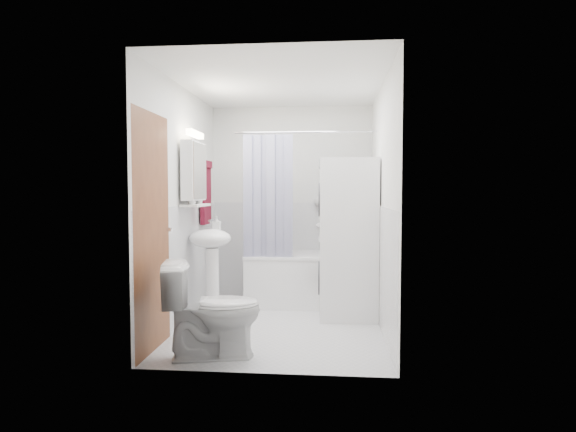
# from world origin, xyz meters

# --- Properties ---
(floor) EXTENTS (2.60, 2.60, 0.00)m
(floor) POSITION_xyz_m (0.00, 0.00, 0.00)
(floor) COLOR silver
(floor) RESTS_ON ground
(room_walls) EXTENTS (2.60, 2.60, 2.60)m
(room_walls) POSITION_xyz_m (0.00, 0.00, 1.49)
(room_walls) COLOR silver
(room_walls) RESTS_ON ground
(wainscot) EXTENTS (1.98, 2.58, 2.58)m
(wainscot) POSITION_xyz_m (0.00, 0.29, 0.60)
(wainscot) COLOR white
(wainscot) RESTS_ON ground
(door) EXTENTS (0.05, 2.00, 2.00)m
(door) POSITION_xyz_m (-0.95, -0.55, 1.00)
(door) COLOR brown
(door) RESTS_ON ground
(bathtub) EXTENTS (1.58, 0.75, 0.60)m
(bathtub) POSITION_xyz_m (0.30, 0.92, 0.33)
(bathtub) COLOR white
(bathtub) RESTS_ON ground
(tub_spout) EXTENTS (0.04, 0.12, 0.04)m
(tub_spout) POSITION_xyz_m (0.50, 1.25, 0.92)
(tub_spout) COLOR silver
(tub_spout) RESTS_ON room_walls
(curtain_rod) EXTENTS (1.76, 0.02, 0.02)m
(curtain_rod) POSITION_xyz_m (0.30, 0.61, 2.00)
(curtain_rod) COLOR silver
(curtain_rod) RESTS_ON room_walls
(shower_curtain) EXTENTS (0.55, 0.02, 1.45)m
(shower_curtain) POSITION_xyz_m (-0.21, 0.61, 1.25)
(shower_curtain) COLOR #16164E
(shower_curtain) RESTS_ON curtain_rod
(sink) EXTENTS (0.44, 0.37, 1.04)m
(sink) POSITION_xyz_m (-0.75, 0.17, 0.70)
(sink) COLOR white
(sink) RESTS_ON ground
(medicine_cabinet) EXTENTS (0.13, 0.50, 0.71)m
(medicine_cabinet) POSITION_xyz_m (-0.90, 0.10, 1.57)
(medicine_cabinet) COLOR white
(medicine_cabinet) RESTS_ON room_walls
(shelf) EXTENTS (0.18, 0.54, 0.02)m
(shelf) POSITION_xyz_m (-0.89, 0.10, 1.20)
(shelf) COLOR silver
(shelf) RESTS_ON room_walls
(shower_caddy) EXTENTS (0.22, 0.06, 0.02)m
(shower_caddy) POSITION_xyz_m (0.55, 1.24, 1.15)
(shower_caddy) COLOR silver
(shower_caddy) RESTS_ON room_walls
(towel) EXTENTS (0.07, 0.31, 0.74)m
(towel) POSITION_xyz_m (-0.94, 0.69, 1.34)
(towel) COLOR maroon
(towel) RESTS_ON room_walls
(washer_dryer) EXTENTS (0.62, 0.61, 1.68)m
(washer_dryer) POSITION_xyz_m (0.68, 0.37, 0.84)
(washer_dryer) COLOR white
(washer_dryer) RESTS_ON ground
(toilet) EXTENTS (0.86, 0.60, 0.77)m
(toilet) POSITION_xyz_m (-0.45, -0.98, 0.38)
(toilet) COLOR white
(toilet) RESTS_ON ground
(soap_pump) EXTENTS (0.08, 0.17, 0.08)m
(soap_pump) POSITION_xyz_m (-0.71, 0.25, 0.95)
(soap_pump) COLOR gray
(soap_pump) RESTS_ON sink
(shelf_bottle) EXTENTS (0.07, 0.18, 0.07)m
(shelf_bottle) POSITION_xyz_m (-0.89, -0.05, 1.25)
(shelf_bottle) COLOR gray
(shelf_bottle) RESTS_ON shelf
(shelf_cup) EXTENTS (0.10, 0.09, 0.10)m
(shelf_cup) POSITION_xyz_m (-0.89, 0.22, 1.26)
(shelf_cup) COLOR gray
(shelf_cup) RESTS_ON shelf
(shampoo_a) EXTENTS (0.13, 0.17, 0.13)m
(shampoo_a) POSITION_xyz_m (0.35, 1.24, 1.23)
(shampoo_a) COLOR gray
(shampoo_a) RESTS_ON shower_caddy
(shampoo_b) EXTENTS (0.08, 0.21, 0.08)m
(shampoo_b) POSITION_xyz_m (0.47, 1.24, 1.20)
(shampoo_b) COLOR #225489
(shampoo_b) RESTS_ON shower_caddy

